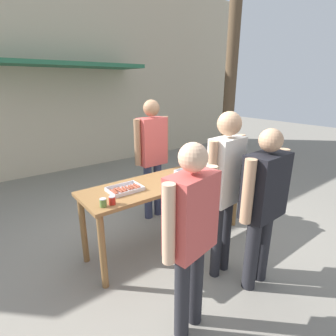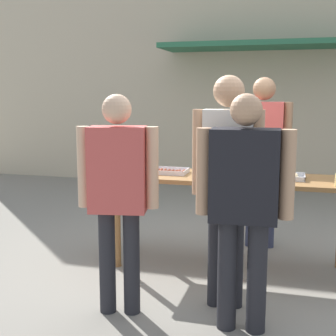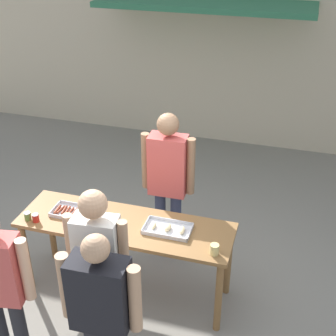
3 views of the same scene
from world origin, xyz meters
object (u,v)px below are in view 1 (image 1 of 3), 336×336
(person_server_behind_table, at_px, (152,150))
(person_customer_holding_hotdog, at_px, (191,228))
(condiment_jar_ketchup, at_px, (112,200))
(beer_cup, at_px, (231,165))
(person_customer_waiting_in_line, at_px, (225,181))
(condiment_jar_mustard, at_px, (103,203))
(food_tray_buns, at_px, (194,171))
(utility_pole, at_px, (234,33))
(person_customer_with_cup, at_px, (264,199))
(food_tray_sausages, at_px, (125,189))

(person_server_behind_table, height_order, person_customer_holding_hotdog, person_server_behind_table)
(condiment_jar_ketchup, bearing_deg, person_server_behind_table, 39.73)
(condiment_jar_ketchup, height_order, person_server_behind_table, person_server_behind_table)
(beer_cup, bearing_deg, person_server_behind_table, 127.84)
(person_server_behind_table, bearing_deg, person_customer_waiting_in_line, -97.12)
(beer_cup, distance_m, person_server_behind_table, 1.17)
(condiment_jar_mustard, height_order, person_customer_waiting_in_line, person_customer_waiting_in_line)
(food_tray_buns, bearing_deg, person_customer_waiting_in_line, -113.09)
(person_server_behind_table, bearing_deg, person_customer_holding_hotdog, -117.58)
(food_tray_buns, bearing_deg, utility_pole, 32.60)
(condiment_jar_mustard, xyz_separation_m, beer_cup, (1.92, 0.01, 0.01))
(person_customer_waiting_in_line, bearing_deg, condiment_jar_mustard, -35.17)
(beer_cup, height_order, person_customer_with_cup, person_customer_with_cup)
(condiment_jar_ketchup, height_order, person_customer_holding_hotdog, person_customer_holding_hotdog)
(food_tray_buns, relative_size, person_customer_waiting_in_line, 0.26)
(condiment_jar_ketchup, relative_size, person_customer_with_cup, 0.05)
(condiment_jar_ketchup, height_order, utility_pole, utility_pole)
(condiment_jar_mustard, relative_size, beer_cup, 0.82)
(person_customer_waiting_in_line, distance_m, utility_pole, 4.51)
(person_server_behind_table, distance_m, person_customer_waiting_in_line, 1.54)
(food_tray_buns, bearing_deg, condiment_jar_ketchup, -169.96)
(condiment_jar_mustard, xyz_separation_m, person_server_behind_table, (1.21, 0.92, 0.16))
(food_tray_sausages, relative_size, condiment_jar_mustard, 4.32)
(person_customer_holding_hotdog, bearing_deg, person_customer_waiting_in_line, -167.19)
(condiment_jar_mustard, bearing_deg, food_tray_sausages, 32.52)
(person_server_behind_table, bearing_deg, beer_cup, -53.66)
(food_tray_sausages, relative_size, person_customer_with_cup, 0.23)
(person_customer_holding_hotdog, bearing_deg, person_server_behind_table, -126.28)
(food_tray_sausages, distance_m, person_customer_with_cup, 1.47)
(food_tray_buns, xyz_separation_m, person_customer_waiting_in_line, (-0.36, -0.84, 0.19))
(person_customer_holding_hotdog, distance_m, person_customer_with_cup, 0.92)
(beer_cup, distance_m, person_customer_holding_hotdog, 1.87)
(food_tray_sausages, distance_m, condiment_jar_ketchup, 0.35)
(food_tray_sausages, height_order, utility_pole, utility_pole)
(condiment_jar_ketchup, height_order, person_customer_with_cup, person_customer_with_cup)
(beer_cup, height_order, person_customer_waiting_in_line, person_customer_waiting_in_line)
(beer_cup, xyz_separation_m, person_customer_holding_hotdog, (-1.62, -0.94, 0.04))
(food_tray_buns, distance_m, person_customer_holding_hotdog, 1.61)
(person_customer_holding_hotdog, xyz_separation_m, person_customer_with_cup, (0.92, -0.02, -0.01))
(condiment_jar_mustard, distance_m, person_customer_waiting_in_line, 1.23)
(utility_pole, bearing_deg, food_tray_buns, -147.40)
(food_tray_sausages, bearing_deg, person_server_behind_table, 39.23)
(beer_cup, distance_m, person_customer_waiting_in_line, 1.07)
(person_server_behind_table, xyz_separation_m, utility_pole, (2.95, 1.06, 1.99))
(food_tray_sausages, relative_size, utility_pole, 0.06)
(person_customer_waiting_in_line, bearing_deg, utility_pole, -145.19)
(food_tray_sausages, bearing_deg, utility_pole, 24.79)
(beer_cup, xyz_separation_m, person_customer_with_cup, (-0.70, -0.97, 0.04))
(food_tray_buns, bearing_deg, beer_cup, -23.82)
(person_server_behind_table, xyz_separation_m, person_customer_holding_hotdog, (-0.91, -1.86, -0.11))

